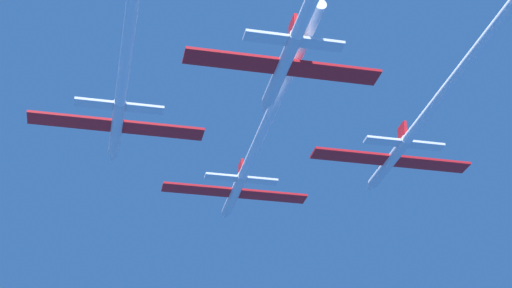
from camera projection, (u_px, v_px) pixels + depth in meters
name	position (u px, v px, depth m)	size (l,w,h in m)	color
jet_lead	(254.00, 152.00, 90.95)	(17.62, 46.11, 2.92)	white
jet_left_wing	(127.00, 49.00, 71.90)	(17.62, 52.60, 2.92)	white
jet_right_wing	(439.00, 99.00, 78.93)	(17.62, 50.99, 2.92)	white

